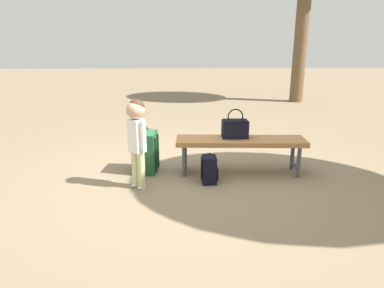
{
  "coord_description": "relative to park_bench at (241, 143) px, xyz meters",
  "views": [
    {
      "loc": [
        0.07,
        3.88,
        1.57
      ],
      "look_at": [
        -0.07,
        0.07,
        0.45
      ],
      "focal_mm": 31.62,
      "sensor_mm": 36.0,
      "label": 1
    }
  ],
  "objects": [
    {
      "name": "handbag",
      "position": [
        0.07,
        -0.05,
        0.18
      ],
      "size": [
        0.32,
        0.19,
        0.37
      ],
      "color": "black",
      "rests_on": "park_bench"
    },
    {
      "name": "backpack_small",
      "position": [
        0.41,
        0.3,
        -0.21
      ],
      "size": [
        0.2,
        0.22,
        0.37
      ],
      "color": "black",
      "rests_on": "ground"
    },
    {
      "name": "child_standing",
      "position": [
        1.23,
        0.42,
        0.29
      ],
      "size": [
        0.22,
        0.21,
        1.02
      ],
      "color": "#CCCC8C",
      "rests_on": "ground"
    },
    {
      "name": "park_bench",
      "position": [
        0.0,
        0.0,
        0.0
      ],
      "size": [
        1.62,
        0.48,
        0.45
      ],
      "color": "#9E6B3D",
      "rests_on": "ground"
    },
    {
      "name": "ground_plane",
      "position": [
        0.68,
        0.14,
        -0.39
      ],
      "size": [
        40.0,
        40.0,
        0.0
      ],
      "primitive_type": "plane",
      "color": "#7F6B51",
      "rests_on": "ground"
    },
    {
      "name": "backpack_large",
      "position": [
        1.19,
        -0.09,
        -0.1
      ],
      "size": [
        0.34,
        0.38,
        0.59
      ],
      "color": "#1E4C2D",
      "rests_on": "ground"
    }
  ]
}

